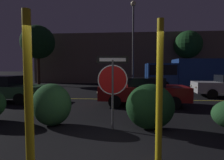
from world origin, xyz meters
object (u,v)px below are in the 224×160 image
object	(u,v)px
yellow_pole_left	(29,95)
tree_1	(38,42)
delivery_truck	(183,73)
hedge_bush_2	(150,107)
street_lamp	(133,31)
hedge_bush_1	(52,105)
passing_car_2	(143,91)
yellow_pole_right	(159,92)
passing_car_1	(2,89)
tree_0	(188,45)
stop_sign	(113,79)

from	to	relation	value
yellow_pole_left	tree_1	xyz separation A→B (m)	(-8.12, 15.99, 3.39)
yellow_pole_left	delivery_truck	world-z (taller)	yellow_pole_left
hedge_bush_2	street_lamp	size ratio (longest dim) A/B	0.18
yellow_pole_left	street_lamp	distance (m)	14.24
hedge_bush_1	passing_car_2	size ratio (longest dim) A/B	0.30
yellow_pole_left	yellow_pole_right	xyz separation A→B (m)	(2.24, 0.62, -0.01)
yellow_pole_right	passing_car_1	bearing A→B (deg)	142.60
delivery_truck	passing_car_1	bearing A→B (deg)	118.92
street_lamp	delivery_truck	bearing A→B (deg)	-2.35
passing_car_2	delivery_truck	bearing A→B (deg)	-27.88
delivery_truck	tree_1	size ratio (longest dim) A/B	1.01
yellow_pole_left	tree_1	distance (m)	18.25
hedge_bush_2	passing_car_1	world-z (taller)	passing_car_1
yellow_pole_left	tree_0	bearing A→B (deg)	64.71
passing_car_2	street_lamp	xyz separation A→B (m)	(-0.24, 7.44, 4.56)
hedge_bush_1	delivery_truck	world-z (taller)	delivery_truck
yellow_pole_left	hedge_bush_1	world-z (taller)	yellow_pole_left
hedge_bush_2	tree_0	bearing A→B (deg)	68.08
hedge_bush_1	hedge_bush_2	size ratio (longest dim) A/B	0.94
yellow_pole_left	street_lamp	bearing A→B (deg)	80.64
yellow_pole_right	tree_0	world-z (taller)	tree_0
yellow_pole_left	yellow_pole_right	world-z (taller)	yellow_pole_left
yellow_pole_right	tree_0	bearing A→B (deg)	69.91
tree_0	tree_1	distance (m)	17.28
tree_1	tree_0	bearing A→B (deg)	9.58
yellow_pole_right	passing_car_2	distance (m)	5.50
stop_sign	yellow_pole_left	world-z (taller)	yellow_pole_left
yellow_pole_left	hedge_bush_1	xyz separation A→B (m)	(-0.76, 2.59, -0.71)
street_lamp	tree_0	size ratio (longest dim) A/B	1.26
street_lamp	passing_car_2	bearing A→B (deg)	-88.14
yellow_pole_left	passing_car_2	bearing A→B (deg)	67.87
passing_car_2	tree_0	size ratio (longest dim) A/B	0.70
passing_car_1	yellow_pole_right	bearing A→B (deg)	50.94
stop_sign	yellow_pole_left	xyz separation A→B (m)	(-1.21, -2.38, -0.14)
street_lamp	passing_car_1	bearing A→B (deg)	-135.86
yellow_pole_left	delivery_truck	distance (m)	14.91
delivery_truck	tree_0	bearing A→B (deg)	-23.72
stop_sign	tree_0	xyz separation A→B (m)	(7.70, 16.48, 3.18)
stop_sign	street_lamp	size ratio (longest dim) A/B	0.27
stop_sign	passing_car_2	size ratio (longest dim) A/B	0.49
stop_sign	yellow_pole_right	distance (m)	2.05
delivery_truck	tree_0	xyz separation A→B (m)	(2.24, 5.53, 3.21)
yellow_pole_right	tree_1	size ratio (longest dim) A/B	0.41
yellow_pole_right	hedge_bush_2	size ratio (longest dim) A/B	1.91
passing_car_1	tree_0	bearing A→B (deg)	130.00
yellow_pole_right	delivery_truck	size ratio (longest dim) A/B	0.41
hedge_bush_1	passing_car_2	bearing A→B (deg)	47.15
yellow_pole_left	delivery_truck	bearing A→B (deg)	63.40
hedge_bush_2	passing_car_1	size ratio (longest dim) A/B	0.30
yellow_pole_right	passing_car_1	size ratio (longest dim) A/B	0.58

